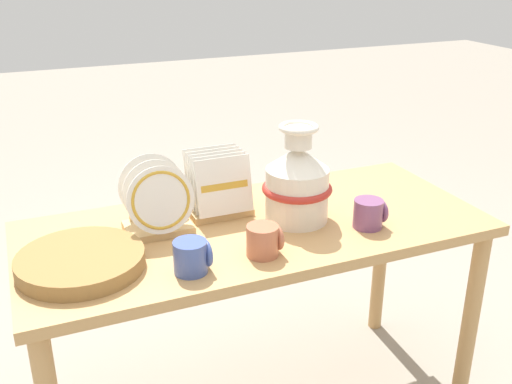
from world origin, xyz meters
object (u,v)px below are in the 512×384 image
dish_rack_square_plates (218,190)px  mug_terracotta_glaze (264,240)px  dish_rack_round_plates (157,206)px  ceramic_vase (297,182)px  wicker_charger_stack (81,261)px  mug_plum_glaze (369,213)px  mug_cobalt_glaze (192,257)px

dish_rack_square_plates → mug_terracotta_glaze: (0.02, -0.33, -0.03)m
dish_rack_round_plates → mug_terracotta_glaze: size_ratio=2.25×
ceramic_vase → wicker_charger_stack: (-0.69, -0.06, -0.11)m
mug_plum_glaze → mug_terracotta_glaze: bearing=-173.7°
ceramic_vase → dish_rack_round_plates: (-0.43, 0.08, -0.05)m
ceramic_vase → mug_terracotta_glaze: ceramic_vase is taller
wicker_charger_stack → mug_plum_glaze: (0.87, -0.08, 0.02)m
dish_rack_square_plates → mug_plum_glaze: bearing=-35.5°
dish_rack_round_plates → dish_rack_square_plates: bearing=16.8°
wicker_charger_stack → mug_terracotta_glaze: size_ratio=3.45×
dish_rack_round_plates → mug_plum_glaze: 0.66m
wicker_charger_stack → mug_terracotta_glaze: 0.51m
ceramic_vase → wicker_charger_stack: bearing=-175.2°
wicker_charger_stack → mug_cobalt_glaze: size_ratio=3.45×
mug_cobalt_glaze → mug_plum_glaze: bearing=5.2°
dish_rack_square_plates → mug_plum_glaze: (0.40, -0.29, -0.03)m
ceramic_vase → mug_cobalt_glaze: size_ratio=3.15×
ceramic_vase → wicker_charger_stack: size_ratio=0.91×
wicker_charger_stack → mug_terracotta_glaze: (0.49, -0.12, 0.02)m
dish_rack_square_plates → mug_cobalt_glaze: (-0.19, -0.34, -0.03)m
ceramic_vase → dish_rack_square_plates: bearing=145.0°
dish_rack_square_plates → mug_cobalt_glaze: size_ratio=2.05×
ceramic_vase → mug_plum_glaze: size_ratio=3.15×
wicker_charger_stack → mug_cobalt_glaze: 0.31m
dish_rack_round_plates → mug_cobalt_glaze: dish_rack_round_plates is taller
dish_rack_round_plates → mug_terracotta_glaze: bearing=-47.3°
dish_rack_round_plates → dish_rack_square_plates: size_ratio=1.10×
wicker_charger_stack → dish_rack_round_plates: bearing=29.0°
dish_rack_round_plates → mug_plum_glaze: (0.62, -0.22, -0.04)m
dish_rack_square_plates → mug_cobalt_glaze: dish_rack_square_plates is taller
dish_rack_round_plates → wicker_charger_stack: dish_rack_round_plates is taller
mug_cobalt_glaze → wicker_charger_stack: bearing=154.4°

